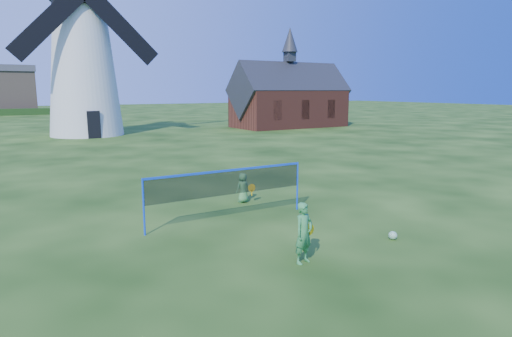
{
  "coord_description": "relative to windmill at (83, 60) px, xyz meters",
  "views": [
    {
      "loc": [
        -6.41,
        -10.53,
        3.81
      ],
      "look_at": [
        0.2,
        0.5,
        1.5
      ],
      "focal_mm": 30.68,
      "sensor_mm": 36.0,
      "label": 1
    }
  ],
  "objects": [
    {
      "name": "ground",
      "position": [
        -0.41,
        -28.87,
        -6.27
      ],
      "size": [
        220.0,
        220.0,
        0.0
      ],
      "primitive_type": "plane",
      "color": "black",
      "rests_on": "ground"
    },
    {
      "name": "windmill",
      "position": [
        0.0,
        0.0,
        0.0
      ],
      "size": [
        11.4,
        5.96,
        17.2
      ],
      "color": "white",
      "rests_on": "ground"
    },
    {
      "name": "chapel",
      "position": [
        19.8,
        -1.67,
        -3.43
      ],
      "size": [
        11.94,
        5.79,
        10.09
      ],
      "color": "brown",
      "rests_on": "ground"
    },
    {
      "name": "badminton_net",
      "position": [
        -1.14,
        -28.32,
        -5.13
      ],
      "size": [
        5.05,
        0.05,
        1.55
      ],
      "color": "blue",
      "rests_on": "ground"
    },
    {
      "name": "player_girl",
      "position": [
        -1.15,
        -31.99,
        -5.58
      ],
      "size": [
        0.71,
        0.45,
        1.39
      ],
      "rotation": [
        0.0,
        0.0,
        0.25
      ],
      "color": "#398E48",
      "rests_on": "ground"
    },
    {
      "name": "player_boy",
      "position": [
        0.32,
        -26.61,
        -5.76
      ],
      "size": [
        0.62,
        0.42,
        1.02
      ],
      "rotation": [
        0.0,
        0.0,
        3.25
      ],
      "color": "#4C994A",
      "rests_on": "ground"
    },
    {
      "name": "play_ball",
      "position": [
        1.77,
        -31.94,
        -6.16
      ],
      "size": [
        0.22,
        0.22,
        0.22
      ],
      "primitive_type": "sphere",
      "color": "green",
      "rests_on": "ground"
    }
  ]
}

